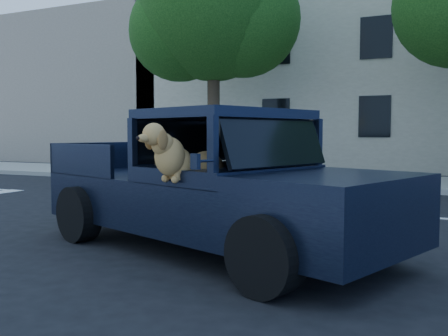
% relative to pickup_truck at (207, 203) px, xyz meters
% --- Properties ---
extents(ground, '(120.00, 120.00, 0.00)m').
position_rel_pickup_truck_xyz_m(ground, '(-0.84, 0.51, -0.63)').
color(ground, black).
rests_on(ground, ground).
extents(far_sidewalk, '(60.00, 4.00, 0.15)m').
position_rel_pickup_truck_xyz_m(far_sidewalk, '(-0.84, 9.71, -0.55)').
color(far_sidewalk, gray).
rests_on(far_sidewalk, ground).
extents(lane_stripes, '(21.60, 0.14, 0.01)m').
position_rel_pickup_truck_xyz_m(lane_stripes, '(1.16, 3.91, -0.62)').
color(lane_stripes, silver).
rests_on(lane_stripes, ground).
extents(street_tree_left, '(6.00, 5.20, 8.60)m').
position_rel_pickup_truck_xyz_m(street_tree_left, '(-4.80, 10.13, 5.08)').
color(street_tree_left, '#332619').
rests_on(street_tree_left, ground).
extents(building_main, '(26.00, 6.00, 9.00)m').
position_rel_pickup_truck_xyz_m(building_main, '(2.16, 17.01, 3.87)').
color(building_main, beige).
rests_on(building_main, ground).
extents(building_left, '(12.00, 6.00, 8.00)m').
position_rel_pickup_truck_xyz_m(building_left, '(-15.84, 17.01, 3.37)').
color(building_left, tan).
rests_on(building_left, ground).
extents(pickup_truck, '(5.56, 3.65, 1.86)m').
position_rel_pickup_truck_xyz_m(pickup_truck, '(0.00, 0.00, 0.00)').
color(pickup_truck, black).
rests_on(pickup_truck, ground).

